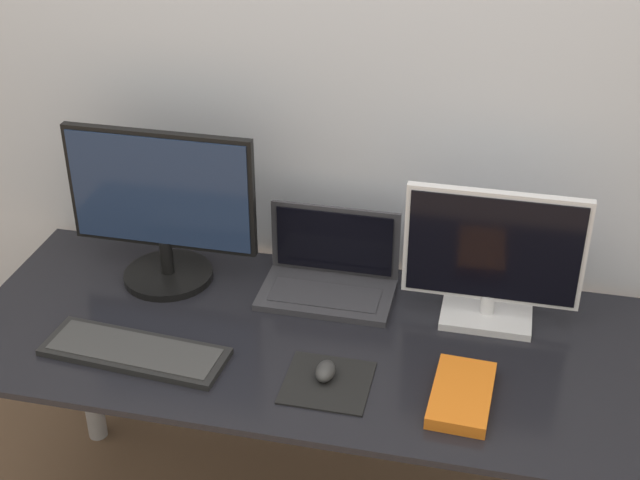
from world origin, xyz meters
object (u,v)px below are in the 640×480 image
(mouse, at_px, (325,371))
(book, at_px, (462,395))
(keyboard, at_px, (135,352))
(monitor_right, at_px, (493,259))
(laptop, at_px, (331,272))
(monitor_left, at_px, (162,208))

(mouse, bearing_deg, book, -0.81)
(keyboard, distance_m, mouse, 0.48)
(monitor_right, distance_m, laptop, 0.44)
(monitor_right, relative_size, keyboard, 0.96)
(laptop, xyz_separation_m, book, (0.39, -0.38, -0.04))
(laptop, distance_m, book, 0.54)
(monitor_left, xyz_separation_m, book, (0.84, -0.34, -0.20))
(keyboard, height_order, book, book)
(monitor_left, xyz_separation_m, laptop, (0.45, 0.04, -0.17))
(laptop, xyz_separation_m, keyboard, (-0.41, -0.39, -0.05))
(monitor_left, bearing_deg, book, -22.03)
(mouse, bearing_deg, laptop, 100.12)
(monitor_right, xyz_separation_m, laptop, (-0.42, 0.04, -0.13))
(monitor_left, bearing_deg, keyboard, -82.39)
(laptop, bearing_deg, book, -44.64)
(monitor_right, distance_m, book, 0.38)
(laptop, xyz_separation_m, mouse, (0.07, -0.38, -0.03))
(book, bearing_deg, keyboard, -179.46)
(monitor_right, bearing_deg, keyboard, -157.23)
(monitor_left, height_order, book, monitor_left)
(keyboard, distance_m, book, 0.79)
(keyboard, bearing_deg, book, 0.54)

